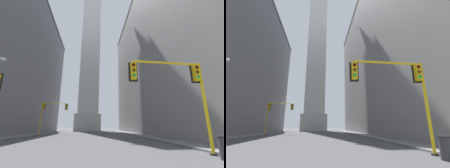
% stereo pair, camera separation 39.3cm
% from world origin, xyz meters
% --- Properties ---
extents(sidewalk_right, '(5.00, 69.19, 0.15)m').
position_xyz_m(sidewalk_right, '(11.45, 20.76, 0.07)').
color(sidewalk_right, slate).
rests_on(sidewalk_right, ground_plane).
extents(building_right, '(21.04, 52.71, 35.64)m').
position_xyz_m(building_right, '(21.81, 29.48, 17.83)').
color(building_right, gray).
rests_on(building_right, ground_plane).
extents(obelisk, '(9.33, 9.33, 73.26)m').
position_xyz_m(obelisk, '(0.00, 57.43, 35.17)').
color(obelisk, silver).
rests_on(obelisk, ground_plane).
extents(traffic_light_near_right, '(5.07, 0.52, 5.76)m').
position_xyz_m(traffic_light_near_right, '(6.94, 7.77, 4.40)').
color(traffic_light_near_right, yellow).
rests_on(traffic_light_near_right, ground_plane).
extents(traffic_light_mid_left, '(5.44, 0.51, 6.47)m').
position_xyz_m(traffic_light_mid_left, '(-7.31, 32.58, 4.94)').
color(traffic_light_mid_left, yellow).
rests_on(traffic_light_mid_left, ground_plane).
extents(trash_bin, '(0.62, 0.62, 1.14)m').
position_xyz_m(trash_bin, '(8.26, 6.51, 0.57)').
color(trash_bin, '#38383A').
rests_on(trash_bin, ground_plane).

